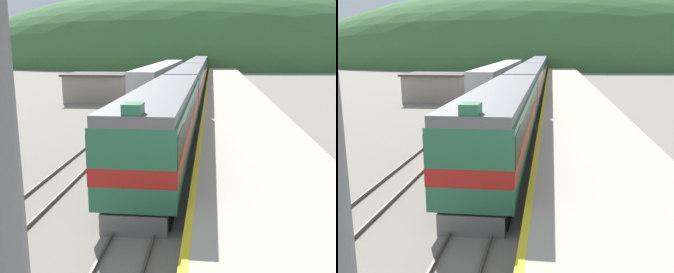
{
  "view_description": "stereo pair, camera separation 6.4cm",
  "coord_description": "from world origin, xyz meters",
  "views": [
    {
      "loc": [
        2.52,
        3.77,
        6.32
      ],
      "look_at": [
        0.67,
        20.56,
        2.46
      ],
      "focal_mm": 42.0,
      "sensor_mm": 36.0,
      "label": 1
    },
    {
      "loc": [
        2.59,
        3.78,
        6.32
      ],
      "look_at": [
        0.67,
        20.56,
        2.46
      ],
      "focal_mm": 42.0,
      "sensor_mm": 36.0,
      "label": 2
    }
  ],
  "objects": [
    {
      "name": "carriage_third",
      "position": [
        0.0,
        69.97,
        2.27
      ],
      "size": [
        3.03,
        22.2,
        4.17
      ],
      "color": "black",
      "rests_on": "ground"
    },
    {
      "name": "carriage_second",
      "position": [
        0.0,
        46.89,
        2.27
      ],
      "size": [
        3.03,
        22.2,
        4.17
      ],
      "color": "black",
      "rests_on": "ground"
    },
    {
      "name": "platform",
      "position": [
        5.12,
        50.0,
        0.55
      ],
      "size": [
        6.6,
        140.0,
        1.12
      ],
      "color": "#B2A893",
      "rests_on": "ground"
    },
    {
      "name": "track_siding",
      "position": [
        -4.59,
        70.0,
        0.08
      ],
      "size": [
        1.52,
        180.0,
        0.16
      ],
      "color": "#4C443D",
      "rests_on": "ground"
    },
    {
      "name": "carriage_fourth",
      "position": [
        0.0,
        93.05,
        2.27
      ],
      "size": [
        3.03,
        22.2,
        4.17
      ],
      "color": "black",
      "rests_on": "ground"
    },
    {
      "name": "distant_hills",
      "position": [
        0.0,
        142.21,
        0.0
      ],
      "size": [
        177.11,
        79.7,
        50.35
      ],
      "color": "#3D6B38",
      "rests_on": "ground"
    },
    {
      "name": "station_shed",
      "position": [
        -10.87,
        49.4,
        1.66
      ],
      "size": [
        7.27,
        5.97,
        3.28
      ],
      "color": "gray",
      "rests_on": "ground"
    },
    {
      "name": "track_main",
      "position": [
        0.0,
        70.0,
        0.08
      ],
      "size": [
        1.52,
        180.0,
        0.16
      ],
      "color": "#4C443D",
      "rests_on": "ground"
    },
    {
      "name": "express_train_lead_car",
      "position": [
        0.0,
        25.11,
        2.28
      ],
      "size": [
        3.04,
        19.14,
        4.53
      ],
      "color": "black",
      "rests_on": "ground"
    },
    {
      "name": "siding_train",
      "position": [
        -4.59,
        61.45,
        2.0
      ],
      "size": [
        2.9,
        37.79,
        3.88
      ],
      "color": "black",
      "rests_on": "ground"
    }
  ]
}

